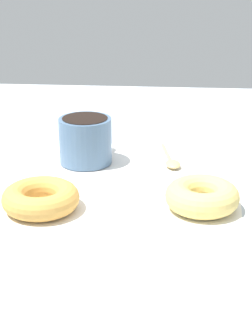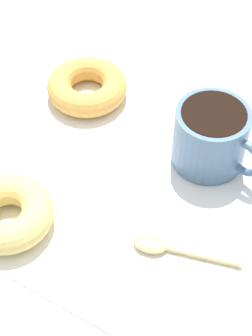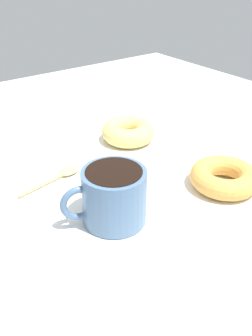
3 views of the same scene
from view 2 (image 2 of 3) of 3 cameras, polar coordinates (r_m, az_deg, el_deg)
ground_plane at (r=64.60cm, az=1.02°, el=-2.88°), size 120.00×120.00×2.00cm
napkin at (r=64.59cm, az=0.00°, el=-1.23°), size 35.97×35.97×0.30cm
coffee_cup at (r=64.34cm, az=8.70°, el=3.20°), size 11.20×8.45×7.45cm
donut_near_cup at (r=60.78cm, az=-11.95°, el=-4.49°), size 9.93×9.93×3.47cm
donut_far at (r=73.24cm, az=-3.97°, el=8.27°), size 10.35×10.35×3.18cm
spoon at (r=58.84cm, az=3.81°, el=-7.99°), size 11.46×3.62×0.90cm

